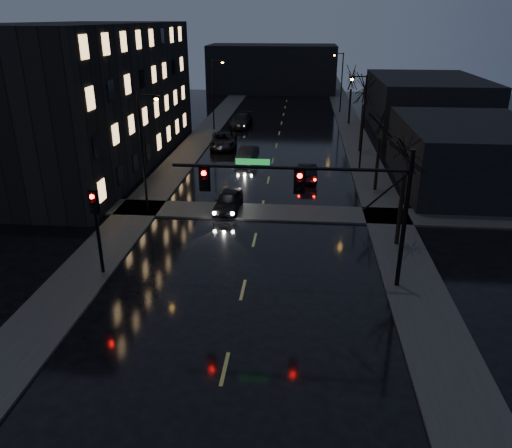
% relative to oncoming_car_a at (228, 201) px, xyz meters
% --- Properties ---
extents(ground, '(160.00, 160.00, 0.00)m').
position_rel_oncoming_car_a_xyz_m(ground, '(2.28, -18.73, -0.71)').
color(ground, black).
rests_on(ground, ground).
extents(sidewalk_left, '(3.00, 140.00, 0.12)m').
position_rel_oncoming_car_a_xyz_m(sidewalk_left, '(-6.22, 16.27, -0.65)').
color(sidewalk_left, '#2D2D2B').
rests_on(sidewalk_left, ground).
extents(sidewalk_right, '(3.00, 140.00, 0.12)m').
position_rel_oncoming_car_a_xyz_m(sidewalk_right, '(10.78, 16.27, -0.65)').
color(sidewalk_right, '#2D2D2B').
rests_on(sidewalk_right, ground).
extents(sidewalk_cross, '(40.00, 3.00, 0.12)m').
position_rel_oncoming_car_a_xyz_m(sidewalk_cross, '(2.28, -0.23, -0.65)').
color(sidewalk_cross, '#2D2D2B').
rests_on(sidewalk_cross, ground).
extents(apartment_block, '(12.00, 30.00, 12.00)m').
position_rel_oncoming_car_a_xyz_m(apartment_block, '(-14.22, 11.27, 5.29)').
color(apartment_block, black).
rests_on(apartment_block, ground).
extents(commercial_right_near, '(10.00, 14.00, 5.00)m').
position_rel_oncoming_car_a_xyz_m(commercial_right_near, '(17.78, 7.27, 1.79)').
color(commercial_right_near, black).
rests_on(commercial_right_near, ground).
extents(commercial_right_far, '(12.00, 18.00, 6.00)m').
position_rel_oncoming_car_a_xyz_m(commercial_right_far, '(19.28, 29.27, 2.29)').
color(commercial_right_far, black).
rests_on(commercial_right_far, ground).
extents(far_block, '(22.00, 10.00, 8.00)m').
position_rel_oncoming_car_a_xyz_m(far_block, '(-0.72, 59.27, 3.29)').
color(far_block, black).
rests_on(far_block, ground).
extents(signal_mast, '(11.11, 0.41, 7.00)m').
position_rel_oncoming_car_a_xyz_m(signal_mast, '(6.13, -9.74, 4.16)').
color(signal_mast, black).
rests_on(signal_mast, ground).
extents(signal_pole_left, '(0.35, 0.41, 4.53)m').
position_rel_oncoming_car_a_xyz_m(signal_pole_left, '(-5.22, -9.74, 2.30)').
color(signal_pole_left, black).
rests_on(signal_pole_left, ground).
extents(tree_near, '(3.52, 3.52, 8.08)m').
position_rel_oncoming_car_a_xyz_m(tree_near, '(10.68, -4.73, 5.51)').
color(tree_near, black).
rests_on(tree_near, ground).
extents(tree_mid_a, '(3.30, 3.30, 7.58)m').
position_rel_oncoming_car_a_xyz_m(tree_mid_a, '(10.68, 5.27, 5.12)').
color(tree_mid_a, black).
rests_on(tree_mid_a, ground).
extents(tree_mid_b, '(3.74, 3.74, 8.59)m').
position_rel_oncoming_car_a_xyz_m(tree_mid_b, '(10.68, 17.27, 5.90)').
color(tree_mid_b, black).
rests_on(tree_mid_b, ground).
extents(tree_far, '(3.43, 3.43, 7.88)m').
position_rel_oncoming_car_a_xyz_m(tree_far, '(10.68, 31.27, 5.35)').
color(tree_far, black).
rests_on(tree_far, ground).
extents(streetlight_l_near, '(1.53, 0.28, 8.00)m').
position_rel_oncoming_car_a_xyz_m(streetlight_l_near, '(-5.30, -0.73, 4.07)').
color(streetlight_l_near, black).
rests_on(streetlight_l_near, ground).
extents(streetlight_l_far, '(1.53, 0.28, 8.00)m').
position_rel_oncoming_car_a_xyz_m(streetlight_l_far, '(-5.30, 26.27, 4.07)').
color(streetlight_l_far, black).
rests_on(streetlight_l_far, ground).
extents(streetlight_r_mid, '(1.53, 0.28, 8.00)m').
position_rel_oncoming_car_a_xyz_m(streetlight_r_mid, '(9.86, 11.27, 4.07)').
color(streetlight_r_mid, black).
rests_on(streetlight_r_mid, ground).
extents(streetlight_r_far, '(1.53, 0.28, 8.00)m').
position_rel_oncoming_car_a_xyz_m(streetlight_r_far, '(9.86, 39.27, 4.07)').
color(streetlight_r_far, black).
rests_on(streetlight_r_far, ground).
extents(oncoming_car_a, '(1.81, 4.21, 1.42)m').
position_rel_oncoming_car_a_xyz_m(oncoming_car_a, '(0.00, 0.00, 0.00)').
color(oncoming_car_a, black).
rests_on(oncoming_car_a, ground).
extents(oncoming_car_b, '(1.94, 4.26, 1.35)m').
position_rel_oncoming_car_a_xyz_m(oncoming_car_b, '(-0.07, 12.73, -0.03)').
color(oncoming_car_b, black).
rests_on(oncoming_car_b, ground).
extents(oncoming_car_c, '(3.18, 5.89, 1.57)m').
position_rel_oncoming_car_a_xyz_m(oncoming_car_c, '(-3.04, 17.70, 0.08)').
color(oncoming_car_c, black).
rests_on(oncoming_car_c, ground).
extents(oncoming_car_d, '(2.69, 5.63, 1.58)m').
position_rel_oncoming_car_a_xyz_m(oncoming_car_d, '(-2.52, 28.30, 0.08)').
color(oncoming_car_d, black).
rests_on(oncoming_car_d, ground).
extents(lead_car, '(1.66, 4.24, 1.37)m').
position_rel_oncoming_car_a_xyz_m(lead_car, '(5.43, 7.66, -0.02)').
color(lead_car, black).
rests_on(lead_car, ground).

